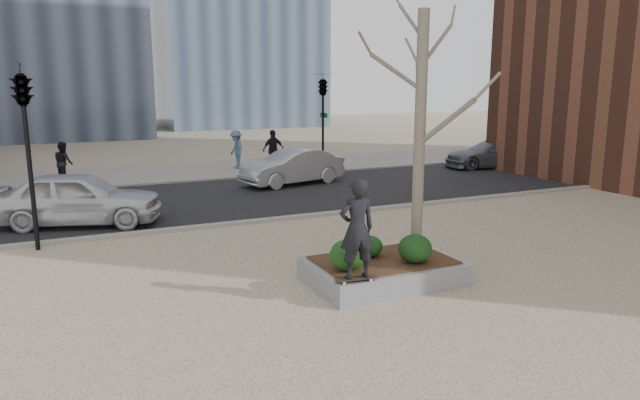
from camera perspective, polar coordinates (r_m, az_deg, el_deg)
name	(u,v)px	position (r m, az deg, el deg)	size (l,w,h in m)	color
ground	(340,289)	(11.49, 1.96, -8.88)	(120.00, 120.00, 0.00)	#C1B58E
street	(212,199)	(20.59, -10.70, 0.10)	(60.00, 8.00, 0.02)	black
far_sidewalk	(174,172)	(27.34, -14.36, 2.72)	(60.00, 6.00, 0.02)	gray
planter	(383,271)	(11.87, 6.31, -7.11)	(3.00, 2.00, 0.45)	gray
planter_mulch	(383,260)	(11.80, 6.34, -5.98)	(2.70, 1.70, 0.04)	#382314
sycamore_tree	(421,95)	(12.06, 10.08, 10.33)	(2.80, 2.80, 6.60)	gray
shrub_left	(348,255)	(10.97, 2.82, -5.52)	(0.71, 0.71, 0.60)	#113511
shrub_middle	(370,246)	(11.87, 5.04, -4.64)	(0.52, 0.52, 0.44)	black
shrub_right	(415,249)	(11.58, 9.48, -4.81)	(0.68, 0.68, 0.58)	black
skateboard	(356,280)	(10.56, 3.64, -7.95)	(0.78, 0.20, 0.07)	black
skateboarder	(357,229)	(10.28, 3.71, -2.88)	(0.67, 0.44, 1.85)	black
police_car	(78,198)	(17.73, -23.04, 0.17)	(1.85, 4.60, 1.57)	silver
car_silver	(292,167)	(23.14, -2.78, 3.33)	(1.50, 4.30, 1.42)	#AFB3B8
car_third	(492,154)	(29.06, 16.80, 4.44)	(1.88, 4.62, 1.34)	slate
pedestrian_a	(64,162)	(25.72, -24.26, 3.47)	(0.82, 0.64, 1.69)	black
pedestrian_b	(236,149)	(27.85, -8.37, 5.04)	(1.19, 0.68, 1.84)	#496283
pedestrian_c	(273,150)	(27.34, -4.69, 5.05)	(1.10, 0.46, 1.88)	black
traffic_light_near	(29,159)	(15.31, -27.09, 3.67)	(0.60, 2.48, 4.50)	black
traffic_light_far	(323,123)	(26.80, 0.29, 7.72)	(0.60, 2.48, 4.50)	black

